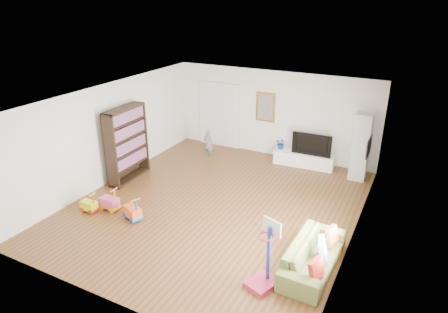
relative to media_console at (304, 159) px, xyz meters
The scene contains 25 objects.
floor 3.53m from the media_console, 109.87° to the right, with size 6.50×7.50×0.00m, color brown.
ceiling 4.32m from the media_console, 109.87° to the right, with size 6.50×7.50×0.00m, color white.
wall_back 1.71m from the media_console, 160.09° to the left, with size 6.50×0.00×2.70m, color white.
wall_front 7.26m from the media_console, 99.63° to the right, with size 6.50×0.00×2.70m, color white.
wall_left 5.66m from the media_console, 143.30° to the right, with size 0.00×7.50×2.70m, color white.
wall_right 4.06m from the media_console, 58.26° to the right, with size 0.00×7.50×2.70m, color silver.
navy_accent 3.24m from the media_console, 43.25° to the right, with size 0.01×3.20×1.70m, color black.
olive_wainscot 2.81m from the media_console, 43.25° to the right, with size 0.01×3.20×1.00m, color brown.
doorway 3.23m from the media_console, behind, with size 1.45×0.06×2.10m, color white.
painting_back 2.01m from the media_console, 164.78° to the left, with size 0.62×0.06×0.92m, color gold.
artwork_right 2.94m from the media_console, 41.03° to the right, with size 0.04×0.56×0.46m, color #7F3F8C.
media_console is the anchor object (origin of this frame).
tall_cabinet 1.77m from the media_console, ahead, with size 0.44×0.44×1.90m, color silver.
bookshelf 5.20m from the media_console, 142.83° to the right, with size 0.37×1.41×2.06m, color black.
sofa 4.88m from the media_console, 71.04° to the right, with size 1.98×0.78×0.58m, color olive.
basketball_hoop 5.62m from the media_console, 80.58° to the right, with size 0.45×0.55×1.30m, color #B22242.
ride_on_yellow 6.26m from the media_console, 126.95° to the right, with size 0.38×0.23×0.50m, color yellow.
ride_on_orange 5.46m from the media_console, 118.55° to the right, with size 0.44×0.27×0.59m, color #E75227.
ride_on_pink 5.79m from the media_console, 125.76° to the right, with size 0.45×0.28×0.59m, color #CD4D8D.
child 3.00m from the media_console, 166.11° to the right, with size 0.32×0.21×0.88m, color slate.
tv 0.58m from the media_console, ahead, with size 1.16×0.15×0.67m, color black.
vase_plant 0.83m from the media_console, behind, with size 0.32×0.28×0.36m, color navy.
pillow_left 5.51m from the media_console, 71.05° to the right, with size 0.09×0.35×0.35m, color #B4271B.
pillow_center 4.92m from the media_console, 69.22° to the right, with size 0.11×0.42×0.42m, color white.
pillow_right 4.44m from the media_console, 66.26° to the right, with size 0.09×0.35×0.35m, color #D2512B.
Camera 1 is at (4.15, -7.61, 4.91)m, focal length 32.00 mm.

